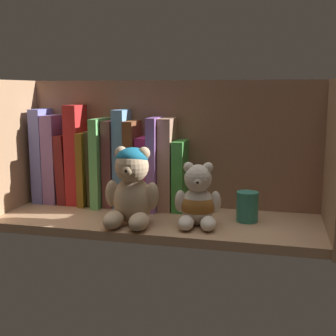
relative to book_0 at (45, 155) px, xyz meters
The scene contains 21 objects.
shelf_board 36.92cm from the book_0, 16.48° to the right, with size 72.21×24.15×2.00cm, color #A87F5B.
shelf_back_panel 33.38cm from the book_0, ahead, with size 74.61×1.20×32.98cm, color #865F47.
shelf_side_panel_left 10.80cm from the book_0, 110.93° to the right, with size 1.60×26.55×32.98cm, color #A87F5B.
shelf_side_panel_right 70.79cm from the book_0, ahead, with size 1.60×26.55×32.98cm, color #A87F5B.
book_0 is the anchor object (origin of this frame).
book_1 3.41cm from the book_0, ahead, with size 3.29×10.39×22.40cm, color #835B96.
book_2 7.16cm from the book_0, ahead, with size 2.40×10.12×17.49cm, color maroon.
book_3 9.50cm from the book_0, ahead, with size 3.33×9.96×24.98cm, color #B42121.
book_4 12.55cm from the book_0, ahead, with size 1.71×12.10×18.30cm, color brown.
book_5 14.41cm from the book_0, ahead, with size 1.70×9.44×18.70cm, color brown.
book_6 16.32cm from the book_0, ahead, with size 2.07×13.88×21.82cm, color #6AC468.
book_7 18.78cm from the book_0, ahead, with size 2.37×9.98×21.25cm, color brown.
book_8 21.58cm from the book_0, ahead, with size 2.87×9.21×23.93cm, color #6EA1D0.
book_9 24.47cm from the book_0, ahead, with size 2.40×11.18×21.34cm, color brown.
book_10 27.66cm from the book_0, ahead, with size 3.21×9.17×17.36cm, color #B72B6E.
book_11 30.42cm from the book_0, ahead, with size 2.21×13.96×22.31cm, color #8959A0.
book_12 33.28cm from the book_0, ahead, with size 3.06×10.63×22.08cm, color tan.
book_13 36.51cm from the book_0, ahead, with size 2.63×10.79×16.82cm, color #3B8C39.
teddy_bear_larger 32.69cm from the book_0, 27.83° to the right, with size 12.15×12.26×16.80cm.
teddy_bear_smaller 45.10cm from the book_0, 16.83° to the right, with size 10.10×10.71×13.66cm.
pillar_candle 54.02cm from the book_0, ahead, with size 4.80×4.80×6.65cm, color #2D7A66.
Camera 1 is at (25.53, -95.18, 30.86)cm, focal length 48.18 mm.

